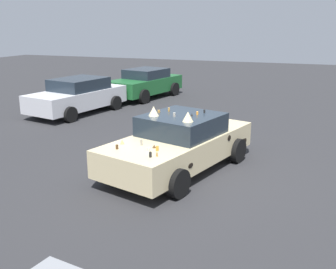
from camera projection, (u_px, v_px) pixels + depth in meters
name	position (u px, v px, depth m)	size (l,w,h in m)	color
ground_plane	(179.00, 170.00, 10.00)	(60.00, 60.00, 0.00)	#2D2D30
art_car_decorated	(180.00, 143.00, 9.82)	(4.80, 2.95, 1.65)	beige
parked_sedan_row_back_far	(78.00, 96.00, 16.18)	(4.56, 2.65, 1.43)	silver
parked_sedan_row_back_center	(145.00, 83.00, 19.59)	(4.50, 2.68, 1.43)	#1E602D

